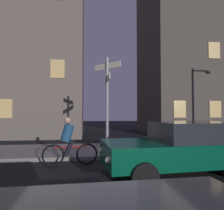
{
  "coord_description": "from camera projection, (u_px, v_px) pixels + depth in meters",
  "views": [
    {
      "loc": [
        -0.24,
        -2.86,
        1.76
      ],
      "look_at": [
        0.77,
        4.99,
        2.05
      ],
      "focal_mm": 32.71,
      "sensor_mm": 36.0,
      "label": 1
    }
  ],
  "objects": [
    {
      "name": "cyclist",
      "position": [
        69.0,
        143.0,
        6.76
      ],
      "size": [
        1.82,
        0.37,
        1.61
      ],
      "color": "black",
      "rests_on": "ground_plane"
    },
    {
      "name": "building_right_block",
      "position": [
        204.0,
        21.0,
        18.56
      ],
      "size": [
        10.79,
        6.84,
        20.19
      ],
      "color": "#4C443D",
      "rests_on": "ground_plane"
    },
    {
      "name": "building_left_block",
      "position": [
        24.0,
        20.0,
        16.56
      ],
      "size": [
        9.6,
        7.15,
        18.61
      ],
      "color": "#6B6056",
      "rests_on": "ground_plane"
    },
    {
      "name": "sidewalk_kerb",
      "position": [
        91.0,
        150.0,
        9.11
      ],
      "size": [
        40.0,
        3.25,
        0.14
      ],
      "primitive_type": "cube",
      "color": "gray",
      "rests_on": "ground_plane"
    },
    {
      "name": "signpost",
      "position": [
        107.0,
        96.0,
        8.17
      ],
      "size": [
        0.96,
        1.72,
        3.84
      ],
      "color": "gray",
      "rests_on": "sidewalk_kerb"
    },
    {
      "name": "car_far_oncoming",
      "position": [
        185.0,
        147.0,
        5.82
      ],
      "size": [
        4.64,
        2.32,
        1.49
      ],
      "color": "#05472D",
      "rests_on": "ground_plane"
    }
  ]
}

